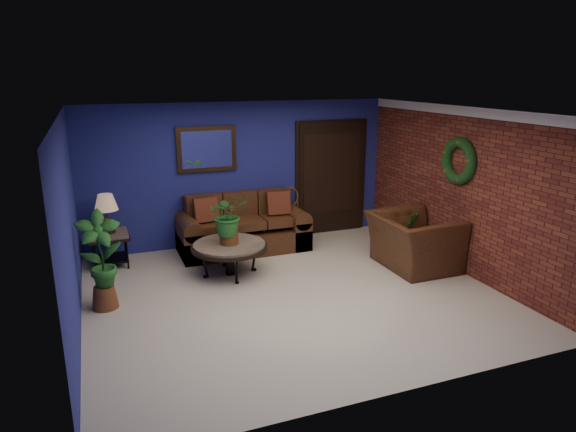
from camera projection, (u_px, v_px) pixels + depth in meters
name	position (u px, v px, depth m)	size (l,w,h in m)	color
floor	(293.00, 294.00, 7.15)	(5.50, 5.50, 0.00)	beige
wall_back	(241.00, 174.00, 9.06)	(5.50, 0.04, 2.50)	navy
wall_left	(69.00, 229.00, 5.86)	(0.04, 5.00, 2.50)	navy
wall_right_brick	(461.00, 191.00, 7.76)	(0.04, 5.00, 2.50)	maroon
ceiling	(293.00, 112.00, 6.48)	(5.50, 5.00, 0.02)	white
crown_molding	(467.00, 111.00, 7.43)	(0.03, 5.00, 0.14)	white
wall_mirror	(207.00, 149.00, 8.69)	(1.02, 0.06, 0.77)	#452E15
closet_door	(331.00, 178.00, 9.69)	(1.44, 0.06, 2.18)	black
wreath	(459.00, 161.00, 7.67)	(0.72, 0.72, 0.16)	black
sofa	(242.00, 231.00, 8.89)	(2.19, 0.95, 0.99)	#4A2A15
coffee_table	(229.00, 247.00, 7.73)	(1.15, 1.15, 0.49)	#4C4743
end_table	(110.00, 241.00, 8.09)	(0.60, 0.60, 0.55)	#4C4743
table_lamp	(106.00, 209.00, 7.95)	(0.36, 0.36, 0.60)	#452E15
side_chair	(291.00, 212.00, 9.19)	(0.46, 0.46, 1.00)	#513517
armchair	(413.00, 241.00, 8.04)	(1.29, 1.12, 0.84)	#4A2A15
coffee_plant	(228.00, 216.00, 7.60)	(0.59, 0.51, 0.78)	brown
floor_plant	(409.00, 234.00, 8.50)	(0.39, 0.34, 0.77)	brown
tall_plant	(101.00, 258.00, 6.55)	(0.56, 0.38, 1.31)	brown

